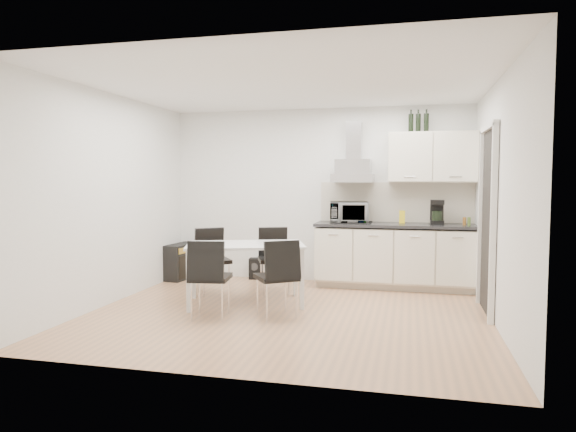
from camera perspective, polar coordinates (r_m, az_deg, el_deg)
name	(u,v)px	position (r m, az deg, el deg)	size (l,w,h in m)	color
ground	(288,313)	(6.02, -0.06, -10.74)	(4.50, 4.50, 0.00)	tan
wall_back	(318,195)	(7.78, 3.37, 2.29)	(4.50, 0.10, 2.60)	silver
wall_front	(226,211)	(3.91, -6.88, 0.58)	(4.50, 0.10, 2.60)	silver
wall_left	(111,199)	(6.71, -19.10, 1.80)	(0.10, 4.00, 2.60)	silver
wall_right	(499,203)	(5.74, 22.38, 1.39)	(0.10, 4.00, 2.60)	silver
ceiling	(287,84)	(5.92, -0.06, 14.41)	(4.50, 4.50, 0.00)	white
doorway	(486,222)	(6.29, 21.18, -0.66)	(0.08, 1.04, 2.10)	white
kitchenette	(397,230)	(7.43, 12.01, -1.50)	(2.22, 0.64, 2.52)	beige
dining_table	(245,250)	(6.36, -4.77, -3.79)	(1.61, 1.23, 0.75)	white
chair_far_left	(213,262)	(6.99, -8.33, -5.03)	(0.44, 0.50, 0.88)	black
chair_far_right	(275,260)	(7.01, -1.50, -4.96)	(0.44, 0.50, 0.88)	black
chair_near_left	(210,278)	(5.81, -8.62, -6.88)	(0.44, 0.50, 0.88)	black
chair_near_right	(276,278)	(5.77, -1.30, -6.91)	(0.44, 0.50, 0.88)	black
guitar_amp	(181,261)	(8.18, -11.76, -4.94)	(0.36, 0.68, 0.54)	black
floor_speaker	(256,268)	(8.02, -3.60, -5.84)	(0.19, 0.17, 0.32)	black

